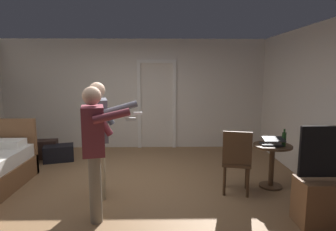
{
  "coord_description": "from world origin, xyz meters",
  "views": [
    {
      "loc": [
        0.71,
        -4.24,
        1.86
      ],
      "look_at": [
        0.79,
        0.12,
        1.19
      ],
      "focal_mm": 30.72,
      "sensor_mm": 36.0,
      "label": 1
    }
  ],
  "objects": [
    {
      "name": "person_blue_shirt",
      "position": [
        -0.14,
        -0.77,
        0.96
      ],
      "size": [
        0.71,
        0.58,
        1.68
      ],
      "color": "gray",
      "rests_on": "ground_plane"
    },
    {
      "name": "wall_back",
      "position": [
        0.0,
        2.75,
        1.31
      ],
      "size": [
        6.5,
        0.12,
        2.62
      ],
      "primitive_type": "cube",
      "color": "silver",
      "rests_on": "ground_plane"
    },
    {
      "name": "wooden_chair",
      "position": [
        1.82,
        -0.08,
        0.54
      ],
      "size": [
        0.51,
        0.51,
        0.99
      ],
      "color": "#4C331E",
      "rests_on": "ground_plane"
    },
    {
      "name": "doorway_frame",
      "position": [
        0.56,
        2.67,
        1.22
      ],
      "size": [
        0.93,
        0.08,
        2.13
      ],
      "color": "white",
      "rests_on": "ground_plane"
    },
    {
      "name": "person_striped_shirt",
      "position": [
        -0.22,
        -0.12,
        0.99
      ],
      "size": [
        0.83,
        0.63,
        1.71
      ],
      "color": "tan",
      "rests_on": "ground_plane"
    },
    {
      "name": "suitcase_small",
      "position": [
        -1.48,
        1.62,
        0.16
      ],
      "size": [
        0.68,
        0.54,
        0.33
      ],
      "primitive_type": "cube",
      "rotation": [
        0.0,
        0.0,
        0.3
      ],
      "color": "black",
      "rests_on": "ground_plane"
    },
    {
      "name": "suitcase_dark",
      "position": [
        -1.86,
        1.82,
        0.2
      ],
      "size": [
        0.59,
        0.38,
        0.39
      ],
      "primitive_type": "cube",
      "rotation": [
        0.0,
        0.0,
        0.17
      ],
      "color": "black",
      "rests_on": "ground_plane"
    },
    {
      "name": "side_table",
      "position": [
        2.45,
        0.17,
        0.47
      ],
      "size": [
        0.6,
        0.6,
        0.7
      ],
      "color": "#4C331E",
      "rests_on": "ground_plane"
    },
    {
      "name": "laptop",
      "position": [
        2.42,
        0.13,
        0.75
      ],
      "size": [
        0.34,
        0.35,
        0.15
      ],
      "color": "black",
      "rests_on": "side_table"
    },
    {
      "name": "bottle_on_table",
      "position": [
        2.59,
        0.09,
        0.82
      ],
      "size": [
        0.06,
        0.06,
        0.27
      ],
      "color": "#1A3E15",
      "rests_on": "side_table"
    },
    {
      "name": "wall_right",
      "position": [
        3.19,
        0.0,
        1.31
      ],
      "size": [
        0.12,
        5.62,
        2.62
      ],
      "primitive_type": "cube",
      "color": "silver",
      "rests_on": "ground_plane"
    },
    {
      "name": "ground_plane",
      "position": [
        0.0,
        0.0,
        0.0
      ],
      "size": [
        6.89,
        6.89,
        0.0
      ],
      "primitive_type": "plane",
      "color": "olive"
    }
  ]
}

